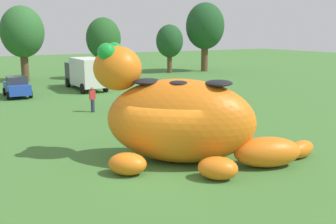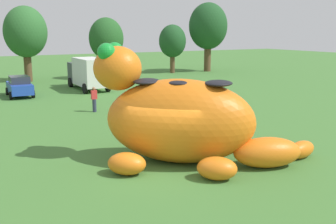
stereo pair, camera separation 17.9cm
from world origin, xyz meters
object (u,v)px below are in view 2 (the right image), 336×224
at_px(car_blue, 20,86).
at_px(spectator_wandering, 216,108).
at_px(spectator_mid_field, 219,114).
at_px(giant_inflatable_creature, 180,119).
at_px(box_truck, 88,72).
at_px(spectator_by_cars, 94,99).

relative_size(car_blue, spectator_wandering, 2.42).
bearing_deg(spectator_mid_field, giant_inflatable_creature, -141.68).
distance_m(car_blue, box_truck, 6.44).
height_order(spectator_mid_field, spectator_by_cars, same).
relative_size(car_blue, spectator_mid_field, 2.42).
height_order(giant_inflatable_creature, spectator_mid_field, giant_inflatable_creature).
distance_m(car_blue, spectator_wandering, 18.05).
bearing_deg(car_blue, spectator_mid_field, -65.21).
bearing_deg(spectator_by_cars, spectator_wandering, -51.04).
bearing_deg(giant_inflatable_creature, spectator_by_cars, 88.74).
height_order(box_truck, spectator_mid_field, box_truck).
height_order(giant_inflatable_creature, spectator_wandering, giant_inflatable_creature).
bearing_deg(spectator_wandering, car_blue, 118.66).
relative_size(giant_inflatable_creature, car_blue, 2.21).
xyz_separation_m(giant_inflatable_creature, spectator_mid_field, (4.85, 3.84, -0.95)).
distance_m(spectator_mid_field, spectator_by_cars, 9.15).
height_order(giant_inflatable_creature, spectator_by_cars, giant_inflatable_creature).
height_order(giant_inflatable_creature, box_truck, giant_inflatable_creature).
bearing_deg(giant_inflatable_creature, box_truck, 81.75).
xyz_separation_m(spectator_by_cars, spectator_wandering, (5.32, -6.58, 0.00)).
bearing_deg(spectator_wandering, box_truck, 97.93).
xyz_separation_m(box_truck, spectator_wandering, (2.37, -16.99, -0.75)).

